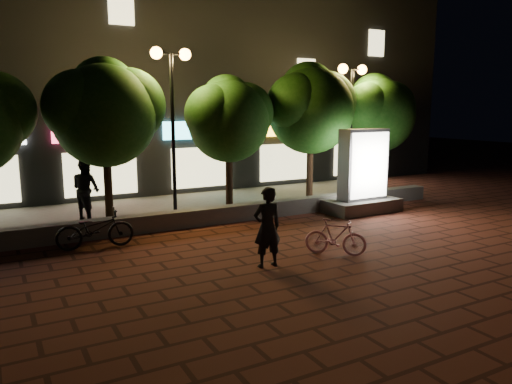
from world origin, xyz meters
TOP-DOWN VIEW (x-y plane):
  - ground at (0.00, 0.00)m, footprint 80.00×80.00m
  - retaining_wall at (0.00, 4.00)m, footprint 16.00×0.45m
  - sidewalk at (0.00, 6.50)m, footprint 16.00×5.00m
  - building_block at (-0.01, 12.99)m, footprint 28.00×8.12m
  - tree_left at (-3.45, 5.46)m, footprint 3.60×3.00m
  - tree_mid at (0.55, 5.46)m, footprint 3.24×2.70m
  - tree_right at (3.86, 5.46)m, footprint 3.72×3.10m
  - tree_far_right at (7.05, 5.46)m, footprint 3.48×2.90m
  - street_lamp_left at (-1.50, 5.20)m, footprint 1.26×0.36m
  - street_lamp_right at (5.50, 5.20)m, footprint 1.26×0.36m
  - ad_kiosk at (4.38, 3.14)m, footprint 2.61×1.36m
  - scooter_pink at (0.54, -0.34)m, footprint 1.33×1.32m
  - rider at (-1.33, -0.32)m, footprint 0.67×0.45m
  - scooter_parked at (-4.37, 3.00)m, footprint 1.92×0.82m
  - pedestrian at (-4.04, 6.04)m, footprint 1.08×1.16m

SIDE VIEW (x-z plane):
  - ground at x=0.00m, z-range 0.00..0.00m
  - sidewalk at x=0.00m, z-range 0.00..0.08m
  - retaining_wall at x=0.00m, z-range 0.00..0.50m
  - scooter_pink at x=0.54m, z-range 0.00..0.88m
  - scooter_parked at x=-4.37m, z-range 0.00..0.98m
  - rider at x=-1.33m, z-range 0.00..1.80m
  - pedestrian at x=-4.04m, z-range 0.08..1.99m
  - ad_kiosk at x=4.38m, z-range -0.27..2.52m
  - tree_mid at x=0.55m, z-range 0.97..5.47m
  - tree_far_right at x=7.05m, z-range 0.99..5.75m
  - tree_left at x=-3.45m, z-range 1.00..5.89m
  - tree_right at x=3.86m, z-range 1.03..6.10m
  - street_lamp_right at x=5.50m, z-range 1.40..6.38m
  - street_lamp_left at x=-1.50m, z-range 1.44..6.62m
  - building_block at x=-0.01m, z-range -0.65..10.65m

